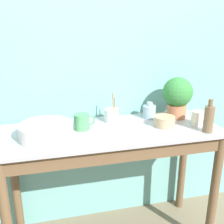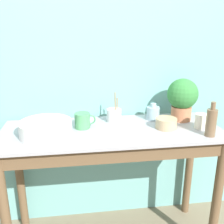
{
  "view_description": "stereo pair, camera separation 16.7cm",
  "coord_description": "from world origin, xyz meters",
  "px_view_note": "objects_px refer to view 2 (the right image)",
  "views": [
    {
      "loc": [
        -0.38,
        -1.27,
        1.52
      ],
      "look_at": [
        0.0,
        0.27,
        1.0
      ],
      "focal_mm": 42.0,
      "sensor_mm": 36.0,
      "label": 1
    },
    {
      "loc": [
        -0.22,
        -1.3,
        1.52
      ],
      "look_at": [
        0.0,
        0.27,
        1.0
      ],
      "focal_mm": 42.0,
      "sensor_mm": 36.0,
      "label": 2
    }
  ],
  "objects_px": {
    "bottle_tall": "(211,122)",
    "mug_green": "(83,121)",
    "potted_plant": "(182,97)",
    "mug_cream": "(202,121)",
    "bottle_short": "(153,113)",
    "utensil_cup": "(114,115)",
    "bowl_small_tan": "(166,123)",
    "bowl_wash_large": "(46,128)"
  },
  "relations": [
    {
      "from": "bowl_wash_large",
      "to": "mug_cream",
      "type": "distance_m",
      "value": 1.0
    },
    {
      "from": "utensil_cup",
      "to": "potted_plant",
      "type": "bearing_deg",
      "value": -3.94
    },
    {
      "from": "bottle_tall",
      "to": "mug_cream",
      "type": "xyz_separation_m",
      "value": [
        0.01,
        0.13,
        -0.04
      ]
    },
    {
      "from": "potted_plant",
      "to": "mug_cream",
      "type": "relative_size",
      "value": 2.53
    },
    {
      "from": "mug_green",
      "to": "bowl_small_tan",
      "type": "xyz_separation_m",
      "value": [
        0.54,
        -0.08,
        -0.02
      ]
    },
    {
      "from": "mug_cream",
      "to": "bowl_wash_large",
      "type": "bearing_deg",
      "value": 179.15
    },
    {
      "from": "bowl_wash_large",
      "to": "bowl_small_tan",
      "type": "distance_m",
      "value": 0.77
    },
    {
      "from": "bottle_short",
      "to": "mug_green",
      "type": "xyz_separation_m",
      "value": [
        -0.51,
        -0.1,
        0.0
      ]
    },
    {
      "from": "bottle_tall",
      "to": "utensil_cup",
      "type": "bearing_deg",
      "value": 148.45
    },
    {
      "from": "bowl_wash_large",
      "to": "mug_green",
      "type": "relative_size",
      "value": 2.3
    },
    {
      "from": "potted_plant",
      "to": "utensil_cup",
      "type": "height_order",
      "value": "potted_plant"
    },
    {
      "from": "mug_cream",
      "to": "bowl_small_tan",
      "type": "xyz_separation_m",
      "value": [
        -0.23,
        0.03,
        -0.01
      ]
    },
    {
      "from": "potted_plant",
      "to": "bottle_tall",
      "type": "distance_m",
      "value": 0.32
    },
    {
      "from": "bowl_wash_large",
      "to": "bottle_tall",
      "type": "xyz_separation_m",
      "value": [
        1.0,
        -0.14,
        0.04
      ]
    },
    {
      "from": "potted_plant",
      "to": "bowl_small_tan",
      "type": "height_order",
      "value": "potted_plant"
    },
    {
      "from": "potted_plant",
      "to": "bowl_wash_large",
      "type": "distance_m",
      "value": 0.95
    },
    {
      "from": "bottle_tall",
      "to": "bowl_small_tan",
      "type": "height_order",
      "value": "bottle_tall"
    },
    {
      "from": "bottle_tall",
      "to": "mug_green",
      "type": "bearing_deg",
      "value": 162.76
    },
    {
      "from": "mug_cream",
      "to": "bowl_small_tan",
      "type": "distance_m",
      "value": 0.23
    },
    {
      "from": "potted_plant",
      "to": "bowl_small_tan",
      "type": "relative_size",
      "value": 2.15
    },
    {
      "from": "bottle_short",
      "to": "utensil_cup",
      "type": "relative_size",
      "value": 0.56
    },
    {
      "from": "bottle_short",
      "to": "bowl_small_tan",
      "type": "bearing_deg",
      "value": -78.07
    },
    {
      "from": "bowl_small_tan",
      "to": "utensil_cup",
      "type": "distance_m",
      "value": 0.37
    },
    {
      "from": "bottle_short",
      "to": "bowl_small_tan",
      "type": "height_order",
      "value": "bottle_short"
    },
    {
      "from": "mug_green",
      "to": "potted_plant",
      "type": "bearing_deg",
      "value": 5.19
    },
    {
      "from": "bottle_short",
      "to": "mug_cream",
      "type": "bearing_deg",
      "value": -38.14
    },
    {
      "from": "mug_cream",
      "to": "mug_green",
      "type": "xyz_separation_m",
      "value": [
        -0.77,
        0.11,
        0.0
      ]
    },
    {
      "from": "utensil_cup",
      "to": "mug_green",
      "type": "bearing_deg",
      "value": -156.53
    },
    {
      "from": "bottle_tall",
      "to": "mug_cream",
      "type": "distance_m",
      "value": 0.13
    },
    {
      "from": "bowl_wash_large",
      "to": "utensil_cup",
      "type": "xyz_separation_m",
      "value": [
        0.45,
        0.19,
        0.0
      ]
    },
    {
      "from": "bowl_wash_large",
      "to": "bottle_short",
      "type": "bearing_deg",
      "value": 14.93
    },
    {
      "from": "mug_cream",
      "to": "bowl_small_tan",
      "type": "relative_size",
      "value": 0.85
    },
    {
      "from": "mug_green",
      "to": "utensil_cup",
      "type": "distance_m",
      "value": 0.24
    },
    {
      "from": "potted_plant",
      "to": "utensil_cup",
      "type": "distance_m",
      "value": 0.5
    },
    {
      "from": "potted_plant",
      "to": "bowl_wash_large",
      "type": "bearing_deg",
      "value": -170.24
    },
    {
      "from": "utensil_cup",
      "to": "bowl_small_tan",
      "type": "bearing_deg",
      "value": -28.75
    },
    {
      "from": "bowl_wash_large",
      "to": "mug_cream",
      "type": "xyz_separation_m",
      "value": [
        1.0,
        -0.01,
        0.0
      ]
    },
    {
      "from": "mug_green",
      "to": "bowl_small_tan",
      "type": "bearing_deg",
      "value": -8.31
    },
    {
      "from": "potted_plant",
      "to": "bowl_small_tan",
      "type": "distance_m",
      "value": 0.25
    },
    {
      "from": "bottle_short",
      "to": "bowl_wash_large",
      "type": "bearing_deg",
      "value": -165.07
    },
    {
      "from": "mug_cream",
      "to": "bottle_short",
      "type": "bearing_deg",
      "value": 141.86
    },
    {
      "from": "mug_cream",
      "to": "bowl_small_tan",
      "type": "height_order",
      "value": "mug_cream"
    }
  ]
}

